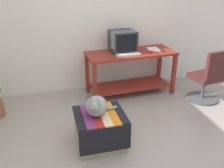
{
  "coord_description": "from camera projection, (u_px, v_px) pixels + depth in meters",
  "views": [
    {
      "loc": [
        -0.87,
        -2.29,
        2.0
      ],
      "look_at": [
        -0.03,
        0.85,
        0.55
      ],
      "focal_mm": 40.62,
      "sensor_mm": 36.0,
      "label": 1
    }
  ],
  "objects": [
    {
      "name": "cat",
      "position": [
        96.0,
        106.0,
        2.99
      ],
      "size": [
        0.44,
        0.4,
        0.29
      ],
      "rotation": [
        0.0,
        0.0,
        -0.32
      ],
      "color": "gray",
      "rests_on": "ottoman_with_blanket"
    },
    {
      "name": "book",
      "position": [
        153.0,
        50.0,
        4.33
      ],
      "size": [
        0.22,
        0.26,
        0.03
      ],
      "primitive_type": "cube",
      "rotation": [
        0.0,
        0.0,
        -0.12
      ],
      "color": "white",
      "rests_on": "desk"
    },
    {
      "name": "tv_monitor",
      "position": [
        123.0,
        41.0,
        4.24
      ],
      "size": [
        0.43,
        0.41,
        0.35
      ],
      "rotation": [
        0.0,
        0.0,
        0.06
      ],
      "color": "#28282B",
      "rests_on": "desk"
    },
    {
      "name": "back_wall",
      "position": [
        96.0,
        16.0,
        4.32
      ],
      "size": [
        8.0,
        0.1,
        2.6
      ],
      "primitive_type": "cube",
      "color": "silver",
      "rests_on": "ground_plane"
    },
    {
      "name": "office_chair",
      "position": [
        207.0,
        79.0,
        4.13
      ],
      "size": [
        0.52,
        0.52,
        0.89
      ],
      "rotation": [
        0.0,
        0.0,
        3.3
      ],
      "color": "#4C4C51",
      "rests_on": "ground_plane"
    },
    {
      "name": "keyboard",
      "position": [
        128.0,
        54.0,
        4.11
      ],
      "size": [
        0.41,
        0.17,
        0.02
      ],
      "primitive_type": "cube",
      "rotation": [
        0.0,
        0.0,
        0.04
      ],
      "color": "beige",
      "rests_on": "desk"
    },
    {
      "name": "stapler",
      "position": [
        153.0,
        52.0,
        4.19
      ],
      "size": [
        0.11,
        0.09,
        0.04
      ],
      "primitive_type": "cube",
      "rotation": [
        0.0,
        0.0,
        0.98
      ],
      "color": "#A31E1E",
      "rests_on": "desk"
    },
    {
      "name": "ottoman_with_blanket",
      "position": [
        100.0,
        129.0,
        3.13
      ],
      "size": [
        0.61,
        0.58,
        0.42
      ],
      "color": "tan",
      "rests_on": "ground_plane"
    },
    {
      "name": "ground_plane",
      "position": [
        133.0,
        153.0,
        3.04
      ],
      "size": [
        14.0,
        14.0,
        0.0
      ],
      "primitive_type": "plane",
      "color": "#9E9389"
    },
    {
      "name": "desk",
      "position": [
        131.0,
        66.0,
        4.36
      ],
      "size": [
        1.54,
        0.7,
        0.76
      ],
      "rotation": [
        0.0,
        0.0,
        0.06
      ],
      "color": "maroon",
      "rests_on": "ground_plane"
    }
  ]
}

